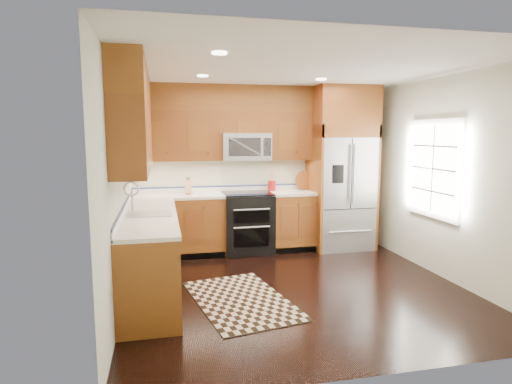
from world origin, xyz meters
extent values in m
plane|color=black|center=(0.00, 0.00, 0.00)|extent=(4.00, 4.00, 0.00)
cube|color=silver|center=(0.00, 2.00, 1.30)|extent=(4.00, 0.02, 2.60)
cube|color=silver|center=(-2.00, 0.00, 1.30)|extent=(0.02, 4.00, 2.60)
cube|color=silver|center=(2.00, 0.00, 1.30)|extent=(0.02, 4.00, 2.60)
cube|color=white|center=(1.98, 0.20, 1.40)|extent=(0.04, 1.10, 1.30)
cube|color=white|center=(1.97, 0.20, 1.40)|extent=(0.02, 0.95, 1.15)
cube|color=brown|center=(-1.31, 1.70, 0.45)|extent=(1.37, 0.60, 0.90)
cube|color=brown|center=(0.49, 1.70, 0.45)|extent=(0.72, 0.60, 0.90)
cube|color=brown|center=(-1.70, 0.20, 0.45)|extent=(0.60, 2.40, 0.90)
cube|color=white|center=(-0.57, 1.70, 0.92)|extent=(2.85, 0.62, 0.04)
cube|color=white|center=(-1.70, 0.20, 0.92)|extent=(0.62, 2.40, 0.04)
cube|color=brown|center=(-0.57, 1.83, 1.83)|extent=(2.85, 0.33, 0.75)
cube|color=brown|center=(-1.83, 0.20, 1.83)|extent=(0.33, 2.40, 0.75)
cube|color=brown|center=(-0.57, 1.83, 2.40)|extent=(2.85, 0.33, 0.40)
cube|color=brown|center=(-1.83, 0.20, 2.40)|extent=(0.33, 2.40, 0.40)
cube|color=black|center=(-0.25, 1.67, 0.46)|extent=(0.76, 0.64, 0.92)
cube|color=black|center=(-0.25, 1.67, 0.94)|extent=(0.76, 0.60, 0.02)
cube|color=black|center=(-0.25, 1.35, 0.62)|extent=(0.55, 0.01, 0.18)
cube|color=black|center=(-0.25, 1.35, 0.30)|extent=(0.55, 0.01, 0.28)
cylinder|color=#B2B2B7|center=(-0.25, 1.33, 0.74)|extent=(0.55, 0.02, 0.02)
cylinder|color=#B2B2B7|center=(-0.25, 1.33, 0.47)|extent=(0.55, 0.02, 0.02)
cube|color=#B2B2B7|center=(-0.25, 1.80, 1.66)|extent=(0.76, 0.40, 0.42)
cube|color=black|center=(-0.30, 1.60, 1.66)|extent=(0.50, 0.01, 0.28)
cube|color=#B2B2B7|center=(1.30, 1.63, 0.90)|extent=(0.90, 0.74, 1.80)
cube|color=black|center=(1.30, 1.26, 1.25)|extent=(0.01, 0.01, 1.08)
cube|color=black|center=(1.08, 1.25, 1.25)|extent=(0.18, 0.01, 0.28)
cube|color=brown|center=(0.83, 1.63, 1.00)|extent=(0.04, 0.74, 2.00)
cube|color=brown|center=(1.77, 1.63, 1.00)|extent=(0.04, 0.74, 2.00)
cube|color=brown|center=(1.30, 1.63, 2.20)|extent=(0.98, 0.74, 0.80)
cube|color=#B2B2B7|center=(-1.70, 0.20, 0.95)|extent=(0.50, 0.42, 0.02)
cylinder|color=#B2B2B7|center=(-1.90, 0.42, 1.08)|extent=(0.02, 0.02, 0.28)
torus|color=#B2B2B7|center=(-1.90, 0.34, 1.22)|extent=(0.18, 0.02, 0.18)
cube|color=black|center=(-0.72, -0.28, 0.01)|extent=(1.23, 1.74, 0.01)
cube|color=tan|center=(-1.16, 1.78, 1.04)|extent=(0.11, 0.14, 0.21)
cylinder|color=#A01315|center=(0.19, 1.85, 1.02)|extent=(0.15, 0.15, 0.17)
cylinder|color=brown|center=(0.75, 1.84, 0.95)|extent=(0.33, 0.33, 0.02)
camera|label=1|loc=(-1.55, -4.81, 1.86)|focal=30.00mm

